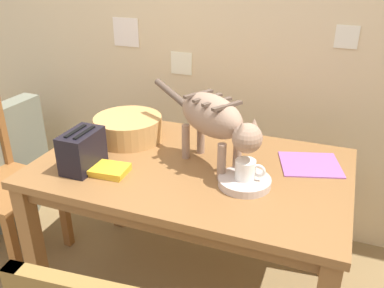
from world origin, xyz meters
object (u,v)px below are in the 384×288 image
at_px(cat, 215,120).
at_px(magazine, 310,164).
at_px(dining_table, 192,182).
at_px(saucer_bowl, 244,182).
at_px(wooden_chair_far, 1,183).
at_px(coffee_mug, 246,170).
at_px(wicker_basket, 128,128).
at_px(toaster, 82,150).
at_px(book_stack, 107,170).

relative_size(cat, magazine, 2.38).
relative_size(dining_table, saucer_bowl, 6.36).
height_order(dining_table, magazine, magazine).
relative_size(saucer_bowl, magazine, 0.84).
xyz_separation_m(cat, wooden_chair_far, (-1.16, -0.10, -0.50)).
distance_m(cat, coffee_mug, 0.25).
height_order(dining_table, cat, cat).
bearing_deg(cat, wicker_basket, -73.06).
relative_size(saucer_bowl, toaster, 1.07).
relative_size(toaster, wooden_chair_far, 0.21).
bearing_deg(toaster, saucer_bowl, 9.09).
bearing_deg(saucer_bowl, magazine, 49.70).
bearing_deg(magazine, wooden_chair_far, 173.11).
bearing_deg(saucer_bowl, toaster, -170.91).
relative_size(cat, wooden_chair_far, 0.64).
xyz_separation_m(dining_table, book_stack, (-0.31, -0.20, 0.10)).
xyz_separation_m(wicker_basket, toaster, (-0.03, -0.34, 0.03)).
distance_m(book_stack, wooden_chair_far, 0.81).
distance_m(saucer_bowl, toaster, 0.70).
height_order(dining_table, toaster, toaster).
distance_m(magazine, wooden_chair_far, 1.60).
height_order(saucer_bowl, magazine, saucer_bowl).
bearing_deg(saucer_bowl, wooden_chair_far, -179.96).
xyz_separation_m(cat, toaster, (-0.52, -0.21, -0.14)).
relative_size(book_stack, wicker_basket, 0.56).
distance_m(coffee_mug, book_stack, 0.59).
relative_size(dining_table, coffee_mug, 11.06).
relative_size(dining_table, cat, 2.25).
bearing_deg(magazine, coffee_mug, -146.67).
height_order(wicker_basket, toaster, toaster).
xyz_separation_m(dining_table, magazine, (0.49, 0.18, 0.09)).
bearing_deg(book_stack, saucer_bowl, 10.95).
bearing_deg(wicker_basket, cat, -14.83).
height_order(cat, toaster, cat).
relative_size(cat, saucer_bowl, 2.82).
bearing_deg(magazine, dining_table, -176.57).
bearing_deg(wooden_chair_far, book_stack, 85.66).
distance_m(saucer_bowl, magazine, 0.35).
bearing_deg(book_stack, cat, 27.30).
bearing_deg(cat, dining_table, -51.84).
relative_size(magazine, wooden_chair_far, 0.27).
bearing_deg(wooden_chair_far, dining_table, 98.85).
xyz_separation_m(dining_table, cat, (0.10, 0.01, 0.31)).
distance_m(dining_table, wooden_chair_far, 1.08).
xyz_separation_m(book_stack, wooden_chair_far, (-0.75, 0.11, -0.29)).
distance_m(cat, saucer_bowl, 0.28).
xyz_separation_m(cat, saucer_bowl, (0.16, -0.10, -0.21)).
distance_m(dining_table, cat, 0.33).
bearing_deg(wicker_basket, dining_table, -19.74).
relative_size(cat, toaster, 3.01).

